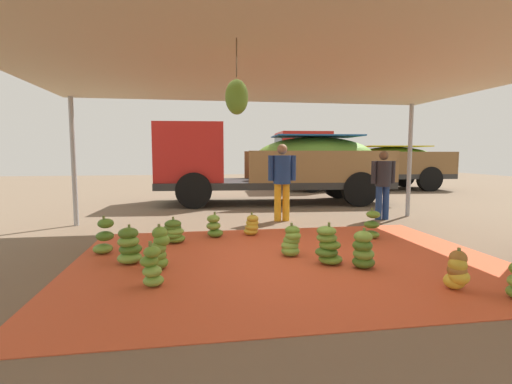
% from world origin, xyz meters
% --- Properties ---
extents(ground_plane, '(40.00, 40.00, 0.00)m').
position_xyz_m(ground_plane, '(0.00, 3.00, 0.00)').
color(ground_plane, brown).
extents(tarp_orange, '(6.00, 4.43, 0.01)m').
position_xyz_m(tarp_orange, '(0.00, 0.00, 0.01)').
color(tarp_orange, '#D1512D').
rests_on(tarp_orange, ground).
extents(tent_canopy, '(8.00, 7.00, 2.75)m').
position_xyz_m(tent_canopy, '(-0.01, -0.09, 2.67)').
color(tent_canopy, '#9EA0A5').
rests_on(tent_canopy, ground).
extents(banana_bunch_0, '(0.37, 0.38, 0.54)m').
position_xyz_m(banana_bunch_0, '(0.86, -0.55, 0.24)').
color(banana_bunch_0, '#477523').
rests_on(banana_bunch_0, tarp_orange).
extents(banana_bunch_1, '(0.38, 0.39, 0.55)m').
position_xyz_m(banana_bunch_1, '(1.79, 1.11, 0.24)').
color(banana_bunch_1, '#60932D').
rests_on(banana_bunch_1, tarp_orange).
extents(banana_bunch_2, '(0.38, 0.38, 0.54)m').
position_xyz_m(banana_bunch_2, '(-2.21, 0.19, 0.24)').
color(banana_bunch_2, '#75A83D').
rests_on(banana_bunch_2, tarp_orange).
extents(banana_bunch_3, '(0.38, 0.37, 0.49)m').
position_xyz_m(banana_bunch_3, '(0.09, 0.22, 0.22)').
color(banana_bunch_3, '#75A83D').
rests_on(banana_bunch_3, tarp_orange).
extents(banana_bunch_4, '(0.34, 0.34, 0.59)m').
position_xyz_m(banana_bunch_4, '(-1.78, -0.15, 0.27)').
color(banana_bunch_4, '#60932D').
rests_on(banana_bunch_4, tarp_orange).
extents(banana_bunch_6, '(0.35, 0.32, 0.46)m').
position_xyz_m(banana_bunch_6, '(-0.97, 1.65, 0.20)').
color(banana_bunch_6, '#518428').
rests_on(banana_bunch_6, tarp_orange).
extents(banana_bunch_7, '(0.37, 0.37, 0.57)m').
position_xyz_m(banana_bunch_7, '(-2.67, 0.79, 0.25)').
color(banana_bunch_7, '#6B9E38').
rests_on(banana_bunch_7, tarp_orange).
extents(banana_bunch_8, '(0.49, 0.48, 0.44)m').
position_xyz_m(banana_bunch_8, '(-1.67, 1.31, 0.20)').
color(banana_bunch_8, '#60932D').
rests_on(banana_bunch_8, tarp_orange).
extents(banana_bunch_9, '(0.33, 0.33, 0.52)m').
position_xyz_m(banana_bunch_9, '(-1.80, -0.80, 0.23)').
color(banana_bunch_9, '#75A83D').
rests_on(banana_bunch_9, tarp_orange).
extents(banana_bunch_10, '(0.29, 0.32, 0.47)m').
position_xyz_m(banana_bunch_10, '(1.53, -1.46, 0.22)').
color(banana_bunch_10, gold).
rests_on(banana_bunch_10, tarp_orange).
extents(banana_bunch_11, '(0.47, 0.44, 0.57)m').
position_xyz_m(banana_bunch_11, '(0.48, -0.27, 0.25)').
color(banana_bunch_11, '#60932D').
rests_on(banana_bunch_11, tarp_orange).
extents(banana_bunch_12, '(0.38, 0.38, 0.43)m').
position_xyz_m(banana_bunch_12, '(-0.28, 1.71, 0.19)').
color(banana_bunch_12, gold).
rests_on(banana_bunch_12, tarp_orange).
extents(cargo_truck_main, '(7.10, 2.82, 2.40)m').
position_xyz_m(cargo_truck_main, '(0.95, 6.34, 1.27)').
color(cargo_truck_main, '#2D2D2D').
rests_on(cargo_truck_main, ground).
extents(cargo_truck_far, '(7.32, 2.79, 2.40)m').
position_xyz_m(cargo_truck_far, '(5.45, 10.11, 1.22)').
color(cargo_truck_far, '#2D2D2D').
rests_on(cargo_truck_far, ground).
extents(worker_0, '(0.63, 0.39, 1.73)m').
position_xyz_m(worker_0, '(0.62, 3.14, 1.01)').
color(worker_0, orange).
rests_on(worker_0, ground).
extents(worker_1, '(0.58, 0.35, 1.58)m').
position_xyz_m(worker_1, '(2.95, 2.96, 0.92)').
color(worker_1, navy).
rests_on(worker_1, ground).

